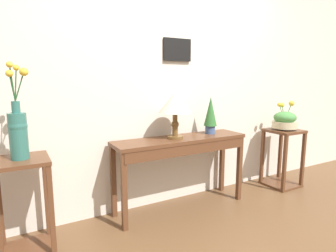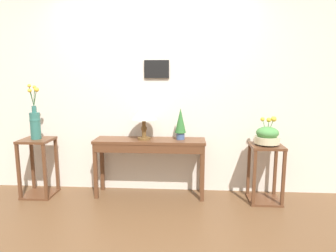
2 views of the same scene
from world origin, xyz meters
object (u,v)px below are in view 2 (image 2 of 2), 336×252
console_table (149,148)px  table_lamp (144,113)px  potted_plant_on_console (180,123)px  pedestal_stand_left (38,167)px  flower_vase_tall_left (35,121)px  pedestal_stand_right (265,173)px  planter_bowl_wide_right (267,135)px

console_table → table_lamp: 0.45m
potted_plant_on_console → console_table: bearing=-172.1°
potted_plant_on_console → pedestal_stand_left: 1.89m
flower_vase_tall_left → potted_plant_on_console: bearing=3.9°
pedestal_stand_right → pedestal_stand_left: bearing=-180.0°
pedestal_stand_left → planter_bowl_wide_right: size_ratio=2.12×
potted_plant_on_console → planter_bowl_wide_right: size_ratio=1.12×
console_table → potted_plant_on_console: (0.38, 0.05, 0.32)m
potted_plant_on_console → pedestal_stand_right: 1.19m
console_table → table_lamp: size_ratio=3.05×
console_table → table_lamp: bearing=161.5°
pedestal_stand_left → pedestal_stand_right: pedestal_stand_left is taller
pedestal_stand_left → pedestal_stand_right: bearing=0.0°
console_table → flower_vase_tall_left: bearing=-177.2°
console_table → planter_bowl_wide_right: (1.41, -0.06, 0.19)m
pedestal_stand_left → flower_vase_tall_left: size_ratio=1.08×
planter_bowl_wide_right → console_table: bearing=177.4°
table_lamp → pedestal_stand_right: table_lamp is taller
pedestal_stand_right → planter_bowl_wide_right: planter_bowl_wide_right is taller
pedestal_stand_left → flower_vase_tall_left: flower_vase_tall_left is taller
table_lamp → pedestal_stand_right: bearing=-3.4°
console_table → potted_plant_on_console: potted_plant_on_console is taller
table_lamp → pedestal_stand_left: bearing=-176.2°
console_table → flower_vase_tall_left: (-1.41, -0.07, 0.33)m
table_lamp → pedestal_stand_right: 1.65m
pedestal_stand_right → planter_bowl_wide_right: (0.00, 0.00, 0.47)m
table_lamp → pedestal_stand_right: size_ratio=0.64×
console_table → pedestal_stand_right: 1.44m
console_table → planter_bowl_wide_right: bearing=-2.6°
table_lamp → pedestal_stand_left: 1.52m
potted_plant_on_console → planter_bowl_wide_right: potted_plant_on_console is taller
console_table → pedestal_stand_right: (1.41, -0.07, -0.28)m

